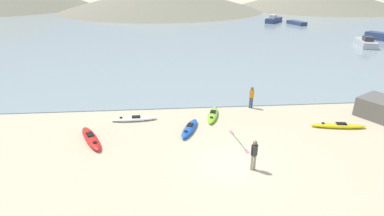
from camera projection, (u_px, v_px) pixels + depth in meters
ground_plane at (232, 164)px, 16.00m from camera, size 400.00×400.00×0.00m
bay_water at (185, 32)px, 54.86m from camera, size 160.00×70.00×0.06m
kayak_on_sand_0 at (134, 119)px, 20.79m from camera, size 3.19×0.76×0.31m
kayak_on_sand_1 at (189, 128)px, 19.38m from camera, size 1.60×2.83×0.40m
kayak_on_sand_2 at (91, 138)px, 18.18m from camera, size 2.15×3.28×0.40m
kayak_on_sand_3 at (213, 115)px, 21.33m from camera, size 1.37×2.91×0.37m
kayak_on_sand_4 at (338, 126)px, 19.80m from camera, size 3.64×1.10×0.34m
person_near_foreground at (254, 153)px, 15.13m from camera, size 0.35×0.28×1.71m
person_near_waterline at (252, 96)px, 22.50m from camera, size 0.34×0.28×1.68m
moored_boat_0 at (366, 43)px, 42.86m from camera, size 3.38×5.41×1.48m
moored_boat_1 at (297, 23)px, 62.85m from camera, size 3.03×4.83×0.71m
moored_boat_2 at (379, 36)px, 47.42m from camera, size 3.47×4.08×1.12m
moored_boat_3 at (274, 20)px, 65.79m from camera, size 4.99×5.48×1.66m
loose_paddle at (239, 141)px, 18.17m from camera, size 0.67×2.77×0.03m
shoreline_rock at (382, 108)px, 21.07m from camera, size 3.54×3.62×1.36m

